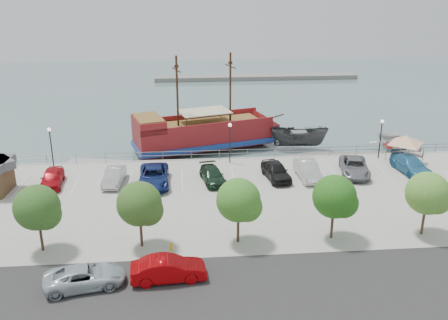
{
  "coord_description": "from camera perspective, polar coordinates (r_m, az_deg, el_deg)",
  "views": [
    {
      "loc": [
        -4.78,
        -42.07,
        18.49
      ],
      "look_at": [
        -1.0,
        2.0,
        2.0
      ],
      "focal_mm": 40.0,
      "sensor_mm": 36.0,
      "label": 1
    }
  ],
  "objects": [
    {
      "name": "lamp_post_mid",
      "position": [
        51.22,
        0.68,
        2.77
      ],
      "size": [
        0.36,
        0.36,
        4.28
      ],
      "color": "black",
      "rests_on": "land_slab"
    },
    {
      "name": "canopy_tent",
      "position": [
        54.25,
        20.14,
        2.64
      ],
      "size": [
        4.69,
        4.69,
        3.52
      ],
      "rotation": [
        0.0,
        0.0,
        0.12
      ],
      "color": "slate",
      "rests_on": "land_slab"
    },
    {
      "name": "tree_f",
      "position": [
        39.7,
        22.45,
        -3.7
      ],
      "size": [
        3.3,
        3.2,
        5.0
      ],
      "color": "#473321",
      "rests_on": "sidewalk"
    },
    {
      "name": "street",
      "position": [
        32.31,
        4.65,
        -14.51
      ],
      "size": [
        100.0,
        8.0,
        0.04
      ],
      "primitive_type": "cube",
      "color": "#292727",
      "rests_on": "land_slab"
    },
    {
      "name": "parked_car_h",
      "position": [
        52.76,
        20.54,
        -0.51
      ],
      "size": [
        2.83,
        5.7,
        1.59
      ],
      "primitive_type": "imported",
      "rotation": [
        0.0,
        0.0,
        0.11
      ],
      "color": "teal",
      "rests_on": "land_slab"
    },
    {
      "name": "speedboat",
      "position": [
        60.8,
        19.68,
        1.34
      ],
      "size": [
        6.43,
        8.5,
        1.66
      ],
      "primitive_type": "imported",
      "rotation": [
        0.0,
        0.0,
        0.09
      ],
      "color": "silver",
      "rests_on": "ground"
    },
    {
      "name": "dock_east",
      "position": [
        58.17,
        15.06,
        0.36
      ],
      "size": [
        7.33,
        2.12,
        0.42
      ],
      "primitive_type": "cube",
      "rotation": [
        0.0,
        0.0,
        -0.0
      ],
      "color": "#6E675C",
      "rests_on": "ground"
    },
    {
      "name": "lamp_post_left",
      "position": [
        52.68,
        -19.21,
        2.11
      ],
      "size": [
        0.36,
        0.36,
        4.28
      ],
      "color": "black",
      "rests_on": "land_slab"
    },
    {
      "name": "parked_car_a",
      "position": [
        48.99,
        -19.05,
        -1.93
      ],
      "size": [
        2.15,
        4.67,
        1.55
      ],
      "primitive_type": "imported",
      "rotation": [
        0.0,
        0.0,
        0.07
      ],
      "color": "#B30B14",
      "rests_on": "land_slab"
    },
    {
      "name": "pirate_ship",
      "position": [
        59.01,
        -1.19,
        3.16
      ],
      "size": [
        18.91,
        9.97,
        11.71
      ],
      "rotation": [
        0.0,
        0.0,
        0.29
      ],
      "color": "maroon",
      "rests_on": "ground"
    },
    {
      "name": "parked_car_f",
      "position": [
        48.7,
        9.54,
        -1.12
      ],
      "size": [
        1.93,
        5.05,
        1.64
      ],
      "primitive_type": "imported",
      "rotation": [
        0.0,
        0.0,
        0.04
      ],
      "color": "beige",
      "rests_on": "land_slab"
    },
    {
      "name": "patrol_boat",
      "position": [
        59.31,
        8.55,
        2.35
      ],
      "size": [
        7.13,
        4.21,
        2.59
      ],
      "primitive_type": "imported",
      "rotation": [
        0.0,
        0.0,
        1.3
      ],
      "color": "#434445",
      "rests_on": "ground"
    },
    {
      "name": "seawall_railing",
      "position": [
        53.22,
        0.54,
        0.72
      ],
      "size": [
        50.0,
        0.06,
        1.0
      ],
      "color": "slate",
      "rests_on": "land_slab"
    },
    {
      "name": "tree_c",
      "position": [
        35.55,
        -9.42,
        -5.15
      ],
      "size": [
        3.3,
        3.2,
        5.0
      ],
      "color": "#473321",
      "rests_on": "sidewalk"
    },
    {
      "name": "tree_e",
      "position": [
        37.07,
        12.74,
        -4.29
      ],
      "size": [
        3.3,
        3.2,
        5.0
      ],
      "color": "#473321",
      "rests_on": "sidewalk"
    },
    {
      "name": "street_sedan",
      "position": [
        32.85,
        -6.38,
        -12.28
      ],
      "size": [
        4.95,
        2.05,
        1.59
      ],
      "primitive_type": "imported",
      "rotation": [
        0.0,
        0.0,
        1.65
      ],
      "color": "#9D0408",
      "rests_on": "street"
    },
    {
      "name": "parked_car_g",
      "position": [
        50.56,
        14.69,
        -0.76
      ],
      "size": [
        3.68,
        6.01,
        1.55
      ],
      "primitive_type": "imported",
      "rotation": [
        0.0,
        0.0,
        -0.21
      ],
      "color": "slate",
      "rests_on": "land_slab"
    },
    {
      "name": "fire_hydrant",
      "position": [
        36.16,
        -6.06,
        -9.77
      ],
      "size": [
        0.23,
        0.23,
        0.67
      ],
      "rotation": [
        0.0,
        0.0,
        -0.37
      ],
      "color": "yellow",
      "rests_on": "sidewalk"
    },
    {
      "name": "dock_mid",
      "position": [
        56.31,
        8.83,
        0.18
      ],
      "size": [
        7.88,
        3.78,
        0.43
      ],
      "primitive_type": "cube",
      "rotation": [
        0.0,
        0.0,
        0.22
      ],
      "color": "slate",
      "rests_on": "ground"
    },
    {
      "name": "parked_car_d",
      "position": [
        47.13,
        -1.3,
        -1.77
      ],
      "size": [
        2.67,
        4.93,
        1.35
      ],
      "primitive_type": "imported",
      "rotation": [
        0.0,
        0.0,
        0.17
      ],
      "color": "black",
      "rests_on": "land_slab"
    },
    {
      "name": "parked_car_c",
      "position": [
        46.99,
        -8.03,
        -1.85
      ],
      "size": [
        2.83,
        5.97,
        1.65
      ],
      "primitive_type": "imported",
      "rotation": [
        0.0,
        0.0,
        0.02
      ],
      "color": "navy",
      "rests_on": "land_slab"
    },
    {
      "name": "tree_b",
      "position": [
        36.82,
        -20.38,
        -5.3
      ],
      "size": [
        3.3,
        3.2,
        5.0
      ],
      "color": "#473321",
      "rests_on": "sidewalk"
    },
    {
      "name": "ground",
      "position": [
        46.61,
        1.44,
        -4.28
      ],
      "size": [
        160.0,
        160.0,
        0.0
      ],
      "primitive_type": "plane",
      "color": "#4D6668"
    },
    {
      "name": "lamp_post_right",
      "position": [
        55.07,
        17.52,
        3.08
      ],
      "size": [
        0.36,
        0.36,
        4.28
      ],
      "color": "black",
      "rests_on": "land_slab"
    },
    {
      "name": "parked_car_b",
      "position": [
        47.87,
        -12.45,
        -1.82
      ],
      "size": [
        1.96,
        4.64,
        1.49
      ],
      "primitive_type": "imported",
      "rotation": [
        0.0,
        0.0,
        -0.09
      ],
      "color": "#B8B8B8",
      "rests_on": "land_slab"
    },
    {
      "name": "dock_west",
      "position": [
        55.47,
        -13.71,
        -0.49
      ],
      "size": [
        7.97,
        4.0,
        0.44
      ],
      "primitive_type": "cube",
      "rotation": [
        0.0,
        0.0,
        -0.25
      ],
      "color": "gray",
      "rests_on": "ground"
    },
    {
      "name": "street_van",
      "position": [
        33.28,
        -15.62,
        -12.73
      ],
      "size": [
        5.37,
        3.25,
        1.39
      ],
      "primitive_type": "imported",
      "rotation": [
        0.0,
        0.0,
        1.77
      ],
      "color": "#B1BDC5",
      "rests_on": "street"
    },
    {
      "name": "parked_car_e",
      "position": [
        48.08,
        5.97,
        -1.23
      ],
      "size": [
        2.66,
        5.08,
        1.65
      ],
      "primitive_type": "imported",
      "rotation": [
        0.0,
        0.0,
        0.15
      ],
      "color": "black",
      "rests_on": "land_slab"
    },
    {
      "name": "far_shore",
      "position": [
        100.03,
        3.73,
        9.4
      ],
      "size": [
        40.0,
        3.0,
        0.8
      ],
      "primitive_type": "cube",
      "color": "gray",
      "rests_on": "ground"
    },
    {
      "name": "sidewalk",
      "position": [
        37.32,
        3.15,
        -9.26
      ],
      "size": [
        100.0,
        4.0,
        0.05
      ],
      "primitive_type": "cube",
      "color": "gray",
      "rests_on": "land_slab"
    },
    {
      "name": "tree_d",
      "position": [
        35.64,
        1.9,
        -4.8
      ],
      "size": [
        3.3,
        3.2,
        5.0
      ],
      "color": "#473321",
      "rests_on": "sidewalk"
    }
  ]
}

